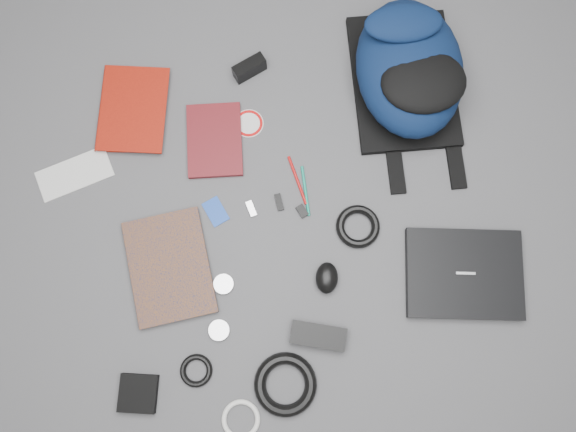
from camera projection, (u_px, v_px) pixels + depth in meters
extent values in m
plane|color=#4F4F51|center=(288.00, 217.00, 1.55)|extent=(4.00, 4.00, 0.00)
cube|color=black|center=(464.00, 274.00, 1.50)|extent=(0.35, 0.30, 0.03)
imported|color=maroon|center=(100.00, 108.00, 1.59)|extent=(0.25, 0.30, 0.03)
imported|color=#9A4E0B|center=(130.00, 276.00, 1.50)|extent=(0.22, 0.30, 0.02)
cube|color=silver|center=(75.00, 174.00, 1.57)|extent=(0.22, 0.13, 0.00)
cube|color=#490E11|center=(215.00, 140.00, 1.58)|extent=(0.18, 0.23, 0.02)
cube|color=black|center=(249.00, 68.00, 1.60)|extent=(0.10, 0.06, 0.05)
cylinder|color=silver|center=(249.00, 123.00, 1.60)|extent=(0.11, 0.11, 0.00)
cylinder|color=#0E7F65|center=(305.00, 191.00, 1.56)|extent=(0.02, 0.14, 0.01)
cylinder|color=#B20E0D|center=(297.00, 180.00, 1.56)|extent=(0.03, 0.15, 0.01)
cube|color=#153EA3|center=(216.00, 212.00, 1.55)|extent=(0.07, 0.09, 0.00)
cube|color=black|center=(279.00, 202.00, 1.55)|extent=(0.02, 0.05, 0.01)
cube|color=silver|center=(251.00, 209.00, 1.55)|extent=(0.03, 0.05, 0.01)
cube|color=black|center=(302.00, 211.00, 1.54)|extent=(0.03, 0.04, 0.01)
ellipsoid|color=black|center=(327.00, 278.00, 1.49)|extent=(0.08, 0.10, 0.04)
cylinder|color=silver|center=(224.00, 284.00, 1.50)|extent=(0.06, 0.06, 0.01)
cylinder|color=#B2B2B4|center=(219.00, 330.00, 1.48)|extent=(0.07, 0.07, 0.01)
torus|color=black|center=(358.00, 226.00, 1.53)|extent=(0.13, 0.13, 0.02)
cube|color=black|center=(318.00, 336.00, 1.47)|extent=(0.16, 0.11, 0.04)
torus|color=black|center=(285.00, 384.00, 1.44)|extent=(0.21, 0.21, 0.03)
cube|color=black|center=(138.00, 393.00, 1.44)|extent=(0.12, 0.12, 0.02)
torus|color=black|center=(196.00, 371.00, 1.46)|extent=(0.09, 0.09, 0.02)
torus|color=silver|center=(241.00, 419.00, 1.44)|extent=(0.13, 0.13, 0.01)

